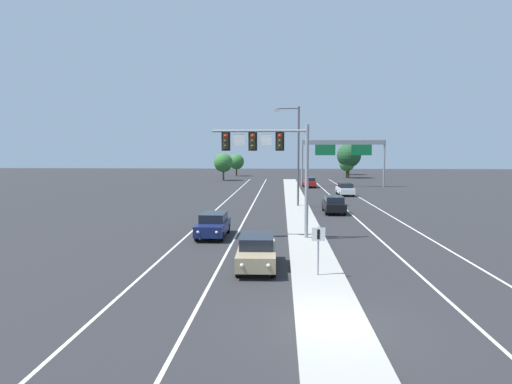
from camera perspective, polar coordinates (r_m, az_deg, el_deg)
The scene contains 20 objects.
ground_plane at distance 15.02m, azimuth 9.92°, elevation -16.89°, with size 260.00×260.00×0.00m, color #28282B.
median_island at distance 32.34m, azimuth 6.25°, elevation -4.65°, with size 2.40×110.00×0.15m, color #9E9B93.
lane_stripe_oncoming_center at distance 39.34m, azimuth -1.14°, elevation -2.94°, with size 0.14×100.00×0.01m, color silver.
lane_stripe_receding_center at distance 39.74m, azimuth 12.52°, elevation -2.98°, with size 0.14×100.00×0.01m, color silver.
edge_stripe_left at distance 39.73m, azimuth -5.90°, elevation -2.89°, with size 0.14×100.00×0.01m, color silver.
edge_stripe_right at distance 40.40m, azimuth 17.15°, elevation -2.96°, with size 0.14×100.00×0.01m, color silver.
overhead_signal_mast at distance 27.72m, azimuth 2.30°, elevation 4.90°, with size 6.13×0.44×7.20m.
median_sign_post at distance 19.69m, azimuth 8.15°, elevation -6.67°, with size 0.60×0.10×2.20m.
street_lamp_median at distance 44.34m, azimuth 5.28°, elevation 5.48°, with size 2.58×0.28×10.00m.
car_oncoming_tan at distance 21.35m, azimuth 0.10°, elevation -7.78°, with size 1.91×4.51×1.58m.
car_oncoming_navy at distance 29.16m, azimuth -5.62°, elevation -4.25°, with size 1.85×4.48×1.58m.
car_receding_black at distance 40.71m, azimuth 10.13°, elevation -1.58°, with size 1.84×4.48×1.58m.
car_receding_white at distance 57.23m, azimuth 11.58°, elevation 0.37°, with size 1.90×4.50×1.58m.
car_receding_red at distance 69.31m, azimuth 7.01°, elevation 1.28°, with size 1.86×4.49×1.58m.
highway_sign_gantry at distance 71.12m, azimuth 11.34°, elevation 5.63°, with size 13.28×0.42×7.50m.
tree_far_right_c at distance 95.16m, azimuth 11.79°, elevation 3.63°, with size 3.22×3.22×4.66m.
tree_far_left_b at distance 100.54m, azimuth -2.57°, elevation 3.98°, with size 3.50×3.50×5.06m.
tree_far_left_a at distance 85.31m, azimuth -4.29°, elevation 3.84°, with size 3.68×3.68×5.33m.
tree_far_right_b at distance 95.08m, azimuth 12.06°, elevation 4.72°, with size 5.12×5.12×7.42m.
tree_far_right_a at distance 108.41m, azimuth 11.89°, elevation 4.53°, with size 4.62×4.62×6.69m.
Camera 1 is at (-1.69, -13.81, 5.66)m, focal length 30.59 mm.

